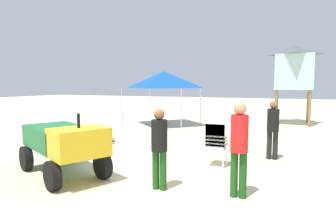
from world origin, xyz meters
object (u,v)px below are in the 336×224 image
Objects in this scene: utility_cart at (64,142)px; lifeguard_tower at (294,68)px; surfboard_pile at (92,138)px; lifeguard_near_right at (239,143)px; lifeguard_near_center at (273,126)px; popup_canopy at (163,80)px; stacked_plastic_chairs at (216,140)px; lifeguard_near_left at (159,144)px; traffic_cone_near at (224,139)px.

lifeguard_tower is (4.91, 11.35, 2.17)m from utility_cart.
surfboard_pile is 6.83m from lifeguard_near_right.
lifeguard_near_right is (-0.44, -3.14, 0.09)m from lifeguard_near_center.
lifeguard_near_right is at bearing -95.28° from lifeguard_tower.
popup_canopy reaches higher than lifeguard_near_right.
lifeguard_near_right is (0.85, -1.82, 0.33)m from stacked_plastic_chairs.
lifeguard_near_center is 0.92× the size of lifeguard_near_right.
lifeguard_tower is at bearing 85.78° from lifeguard_near_center.
lifeguard_near_left reaches higher than utility_cart.
lifeguard_near_center reaches higher than utility_cart.
traffic_cone_near is (3.93, -3.79, -2.10)m from popup_canopy.
lifeguard_near_left reaches higher than stacked_plastic_chairs.
popup_canopy reaches higher than traffic_cone_near.
stacked_plastic_chairs reaches higher than surfboard_pile.
utility_cart is at bearing -120.05° from traffic_cone_near.
surfboard_pile is 4.83m from traffic_cone_near.
lifeguard_near_left is at bearing -66.93° from popup_canopy.
popup_canopy is (-5.10, 8.23, 1.31)m from lifeguard_near_right.
popup_canopy reaches higher than lifeguard_near_left.
lifeguard_near_center is at bearing -38.83° from traffic_cone_near.
popup_canopy is (-1.22, 8.46, 1.55)m from utility_cart.
lifeguard_near_right is 0.44× the size of lifeguard_tower.
utility_cart is at bearing -178.94° from lifeguard_near_left.
utility_cart is 8.69m from popup_canopy.
utility_cart is 6.06× the size of traffic_cone_near.
surfboard_pile is at bearing -99.02° from popup_canopy.
lifeguard_near_center is at bearing -42.53° from popup_canopy.
lifeguard_near_center is 3.18m from lifeguard_near_right.
lifeguard_near_left is 0.40× the size of lifeguard_tower.
lifeguard_near_left is at bearing -120.39° from lifeguard_near_center.
popup_canopy is at bearing 137.47° from lifeguard_near_center.
lifeguard_near_left is 9.26m from popup_canopy.
stacked_plastic_chairs is 2.04m from lifeguard_near_right.
lifeguard_near_center is 0.52× the size of popup_canopy.
lifeguard_near_left reaches higher than surfboard_pile.
lifeguard_tower is at bearing 48.35° from surfboard_pile.
utility_cart is at bearing -60.86° from surfboard_pile.
stacked_plastic_chairs is 0.29× the size of lifeguard_tower.
lifeguard_tower reaches higher than surfboard_pile.
surfboard_pile is (-5.03, 1.53, -0.58)m from stacked_plastic_chairs.
utility_cart is 3.89m from lifeguard_near_right.
lifeguard_near_right reaches higher than stacked_plastic_chairs.
lifeguard_tower is at bearing 84.72° from lifeguard_near_right.
stacked_plastic_chairs is at bearing -16.91° from surfboard_pile.
utility_cart is 2.34× the size of stacked_plastic_chairs.
lifeguard_near_center is at bearing 59.61° from lifeguard_near_left.
traffic_cone_near is at bearing 104.80° from lifeguard_near_right.
lifeguard_near_right is 11.33m from lifeguard_tower.
stacked_plastic_chairs is 2.68m from traffic_cone_near.
lifeguard_near_left is at bearing -94.24° from traffic_cone_near.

